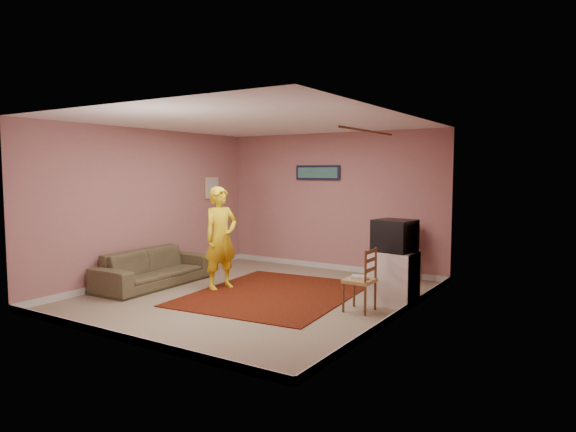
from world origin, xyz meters
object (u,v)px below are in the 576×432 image
Objects in this scene: chair_a at (406,247)px; person at (221,238)px; crt_tv at (394,236)px; sofa at (154,268)px; tv_cabinet at (394,278)px; chair_b at (360,273)px.

person is at bearing -151.22° from chair_a.
chair_a is at bearing 111.89° from crt_tv.
crt_tv is at bearing -76.89° from sofa.
sofa is (-3.75, -1.00, -0.08)m from tv_cabinet.
tv_cabinet is at bearing -62.66° from person.
tv_cabinet is 1.28× the size of crt_tv.
tv_cabinet is 3.88m from sofa.
tv_cabinet is 1.59m from chair_a.
crt_tv reaches higher than tv_cabinet.
chair_a is 0.32× the size of person.
crt_tv is 0.29× the size of sofa.
crt_tv is at bearing -89.95° from chair_a.
chair_a is at bearing -55.10° from sofa.
person reaches higher than sofa.
crt_tv is (-0.01, 0.00, 0.60)m from tv_cabinet.
chair_b is (-0.25, -0.59, -0.45)m from crt_tv.
crt_tv is 1.26× the size of chair_b.
person is at bearing -90.66° from chair_b.
chair_b is at bearing -113.61° from tv_cabinet.
person is (1.06, 0.44, 0.52)m from sofa.
tv_cabinet is 0.66m from chair_b.
crt_tv is at bearing 171.28° from tv_cabinet.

